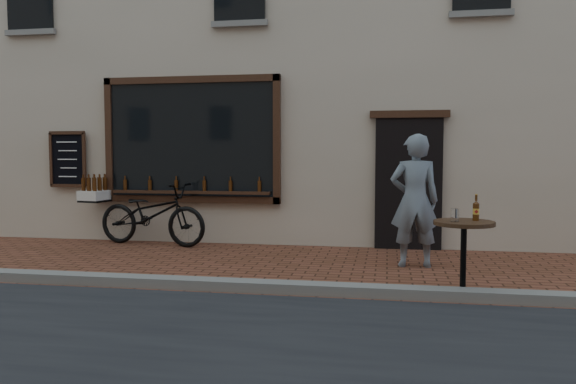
# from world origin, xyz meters

# --- Properties ---
(ground) EXTENTS (90.00, 90.00, 0.00)m
(ground) POSITION_xyz_m (0.00, 0.00, 0.00)
(ground) COLOR brown
(ground) RESTS_ON ground
(kerb) EXTENTS (90.00, 0.25, 0.12)m
(kerb) POSITION_xyz_m (0.00, 0.20, 0.06)
(kerb) COLOR slate
(kerb) RESTS_ON ground
(shop_building) EXTENTS (28.00, 6.20, 10.00)m
(shop_building) POSITION_xyz_m (0.00, 6.50, 5.00)
(shop_building) COLOR #C4B09A
(shop_building) RESTS_ON ground
(cargo_bicycle) EXTENTS (2.48, 1.05, 1.17)m
(cargo_bicycle) POSITION_xyz_m (-2.55, 3.10, 0.56)
(cargo_bicycle) COLOR black
(cargo_bicycle) RESTS_ON ground
(bistro_table) EXTENTS (0.67, 0.67, 1.15)m
(bistro_table) POSITION_xyz_m (2.41, 0.35, 0.61)
(bistro_table) COLOR black
(bistro_table) RESTS_ON ground
(pedestrian) EXTENTS (0.73, 0.52, 1.89)m
(pedestrian) POSITION_xyz_m (1.94, 1.99, 0.94)
(pedestrian) COLOR slate
(pedestrian) RESTS_ON ground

